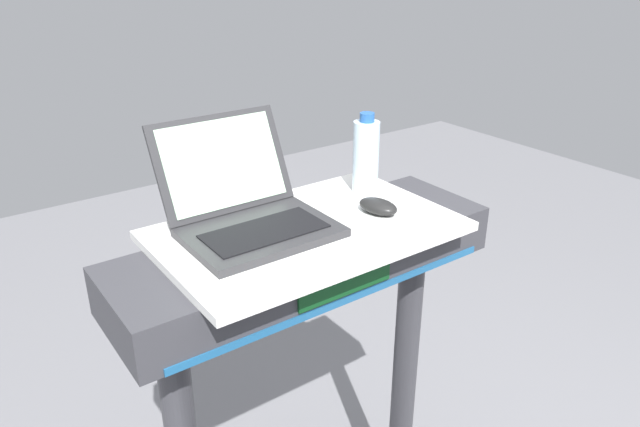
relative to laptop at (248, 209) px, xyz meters
The scene contains 4 objects.
desk_board 0.14m from the laptop, 32.70° to the right, with size 0.66×0.42×0.02m, color white.
laptop is the anchor object (origin of this frame).
computer_mouse 0.30m from the laptop, 20.25° to the right, with size 0.06×0.10×0.03m, color black.
water_bottle 0.35m from the laptop, ahead, with size 0.07×0.07×0.20m.
Camera 1 is at (-0.68, -0.29, 1.70)m, focal length 33.51 mm.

